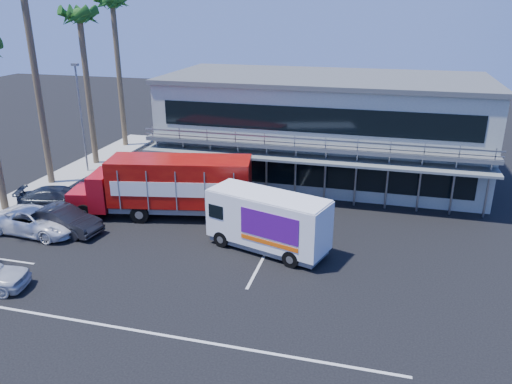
# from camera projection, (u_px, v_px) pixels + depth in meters

# --- Properties ---
(ground) EXTENTS (120.00, 120.00, 0.00)m
(ground) POSITION_uv_depth(u_px,v_px,m) (219.00, 263.00, 24.57)
(ground) COLOR black
(ground) RESTS_ON ground
(building) EXTENTS (22.40, 12.00, 7.30)m
(building) POSITION_uv_depth(u_px,v_px,m) (323.00, 127.00, 36.10)
(building) COLOR #989F91
(building) RESTS_ON ground
(curb_strip) EXTENTS (3.00, 32.00, 0.16)m
(curb_strip) POSITION_uv_depth(u_px,v_px,m) (36.00, 193.00, 33.55)
(curb_strip) COLOR #A5A399
(curb_strip) RESTS_ON ground
(palm_e) EXTENTS (2.80, 2.80, 12.25)m
(palm_e) POSITION_uv_depth(u_px,v_px,m) (80.00, 25.00, 36.13)
(palm_e) COLOR brown
(palm_e) RESTS_ON ground
(palm_f) EXTENTS (2.80, 2.80, 13.25)m
(palm_f) POSITION_uv_depth(u_px,v_px,m) (113.00, 11.00, 40.90)
(palm_f) COLOR brown
(palm_f) RESTS_ON ground
(light_pole_far) EXTENTS (0.50, 0.25, 8.09)m
(light_pole_far) POSITION_uv_depth(u_px,v_px,m) (81.00, 114.00, 36.33)
(light_pole_far) COLOR gray
(light_pole_far) RESTS_ON ground
(red_truck) EXTENTS (10.95, 4.50, 3.59)m
(red_truck) POSITION_uv_depth(u_px,v_px,m) (168.00, 185.00, 29.40)
(red_truck) COLOR #AC0D16
(red_truck) RESTS_ON ground
(white_van) EXTENTS (6.64, 3.94, 3.07)m
(white_van) POSITION_uv_depth(u_px,v_px,m) (268.00, 221.00, 25.34)
(white_van) COLOR white
(white_van) RESTS_ON ground
(parked_car_b) EXTENTS (4.63, 2.12, 1.47)m
(parked_car_b) POSITION_uv_depth(u_px,v_px,m) (63.00, 220.00, 27.66)
(parked_car_b) COLOR black
(parked_car_b) RESTS_ON ground
(parked_car_c) EXTENTS (5.29, 2.76, 1.42)m
(parked_car_c) POSITION_uv_depth(u_px,v_px,m) (37.00, 221.00, 27.63)
(parked_car_c) COLOR white
(parked_car_c) RESTS_ON ground
(parked_car_d) EXTENTS (5.43, 3.55, 1.46)m
(parked_car_d) POSITION_uv_depth(u_px,v_px,m) (61.00, 199.00, 30.70)
(parked_car_d) COLOR #282D35
(parked_car_d) RESTS_ON ground
(parked_car_e) EXTENTS (4.13, 2.45, 1.32)m
(parked_car_e) POSITION_uv_depth(u_px,v_px,m) (143.00, 170.00, 36.38)
(parked_car_e) COLOR slate
(parked_car_e) RESTS_ON ground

